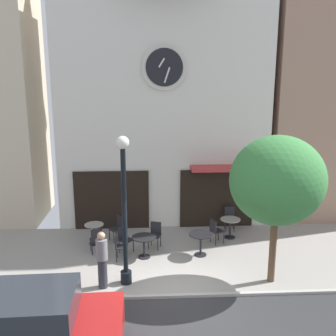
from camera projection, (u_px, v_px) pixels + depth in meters
The scene contains 17 objects.
ground_plane at pixel (175, 310), 9.79m from camera, with size 29.31×11.32×0.13m.
clock_building at pixel (163, 83), 15.27m from camera, with size 8.20×3.95×10.85m.
street_lamp at pixel (124, 211), 10.57m from camera, with size 0.36×0.36×4.27m.
street_tree at pixel (277, 181), 10.49m from camera, with size 2.63×2.36×4.28m.
cafe_table_rightmost at pixel (94, 230), 13.57m from camera, with size 0.67×0.67×0.74m.
cafe_table_leftmost at pixel (144, 242), 12.53m from camera, with size 0.80×0.80×0.72m.
cafe_table_center at pixel (201, 239), 12.68m from camera, with size 0.80×0.80×0.75m.
cafe_table_center_right at pixel (230, 224), 14.09m from camera, with size 0.73×0.73×0.73m.
cafe_chair_facing_street at pixel (124, 237), 12.93m from camera, with size 0.56×0.56×0.90m.
cafe_chair_curbside at pixel (230, 216), 14.88m from camera, with size 0.45×0.45×0.90m.
cafe_chair_mid_row at pixel (155, 233), 13.29m from camera, with size 0.50×0.50×0.90m.
cafe_chair_outer at pixel (96, 239), 12.81m from camera, with size 0.49×0.49×0.90m.
cafe_chair_corner at pixel (119, 245), 12.35m from camera, with size 0.40×0.40×0.90m.
cafe_chair_facing_wall at pixel (118, 226), 13.87m from camera, with size 0.55×0.55×0.90m.
cafe_chair_by_entrance at pixel (215, 229), 13.60m from camera, with size 0.53×0.53×0.90m.
pedestrian_grey at pixel (102, 259), 10.64m from camera, with size 0.43×0.43×1.67m.
parked_car_red at pixel (17, 329), 7.83m from camera, with size 4.35×2.12×1.55m.
Camera 1 is at (-0.66, -9.23, 5.74)m, focal length 41.04 mm.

